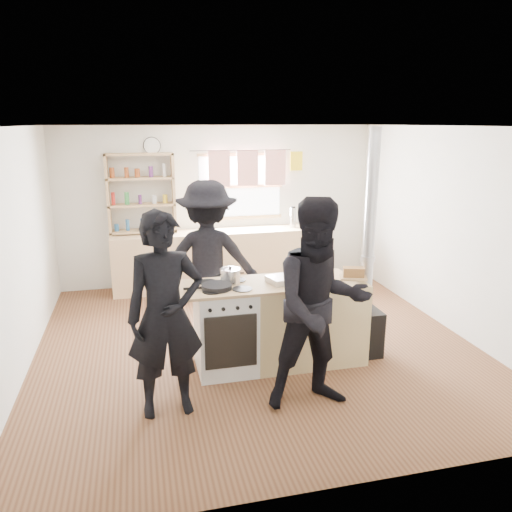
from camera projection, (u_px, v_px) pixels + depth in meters
name	position (u px, v px, depth m)	size (l,w,h in m)	color
ground	(255.00, 343.00, 5.94)	(5.00, 5.00, 0.01)	brown
back_counter	(223.00, 259.00, 7.90)	(3.40, 0.55, 0.90)	#D6B181
shelving_unit	(141.00, 193.00, 7.47)	(1.00, 0.28, 1.20)	tan
thermos	(293.00, 218.00, 8.00)	(0.10, 0.10, 0.32)	silver
cooking_island	(280.00, 323.00, 5.33)	(1.97, 0.64, 0.93)	white
skillet_greens	(217.00, 286.00, 4.97)	(0.31, 0.31, 0.05)	black
roast_tray	(286.00, 278.00, 5.20)	(0.42, 0.34, 0.06)	silver
stockpot_stove	(230.00, 276.00, 5.15)	(0.21, 0.21, 0.18)	silver
stockpot_counter	(314.00, 270.00, 5.29)	(0.28, 0.28, 0.21)	silver
bread_board	(353.00, 274.00, 5.31)	(0.33, 0.28, 0.12)	tan
flue_heater	(366.00, 300.00, 5.49)	(0.35, 0.35, 2.50)	black
person_near_left	(165.00, 316.00, 4.32)	(0.67, 0.44, 1.84)	black
person_near_right	(320.00, 306.00, 4.42)	(0.94, 0.73, 1.94)	black
person_far	(208.00, 260.00, 5.94)	(1.23, 0.71, 1.90)	black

